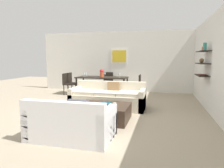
# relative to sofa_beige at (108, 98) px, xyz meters

# --- Properties ---
(ground_plane) EXTENTS (18.00, 18.00, 0.00)m
(ground_plane) POSITION_rel_sofa_beige_xyz_m (-0.15, -0.34, -0.29)
(ground_plane) COLOR tan
(back_wall_unit) EXTENTS (8.40, 0.09, 2.70)m
(back_wall_unit) POSITION_rel_sofa_beige_xyz_m (0.15, 3.19, 1.06)
(back_wall_unit) COLOR silver
(back_wall_unit) RESTS_ON ground
(right_wall_shelf_unit) EXTENTS (0.34, 8.20, 2.70)m
(right_wall_shelf_unit) POSITION_rel_sofa_beige_xyz_m (2.88, 0.27, 1.06)
(right_wall_shelf_unit) COLOR silver
(right_wall_shelf_unit) RESTS_ON ground
(sofa_beige) EXTENTS (2.23, 0.90, 0.78)m
(sofa_beige) POSITION_rel_sofa_beige_xyz_m (0.00, 0.00, 0.00)
(sofa_beige) COLOR beige
(sofa_beige) RESTS_ON ground
(loveseat_white) EXTENTS (1.54, 0.90, 0.78)m
(loveseat_white) POSITION_rel_sofa_beige_xyz_m (-0.04, -2.49, 0.00)
(loveseat_white) COLOR white
(loveseat_white) RESTS_ON ground
(coffee_table) EXTENTS (1.25, 0.99, 0.38)m
(coffee_table) POSITION_rel_sofa_beige_xyz_m (0.21, -1.25, -0.10)
(coffee_table) COLOR #38281E
(coffee_table) RESTS_ON ground
(decorative_bowl) EXTENTS (0.31, 0.31, 0.07)m
(decorative_bowl) POSITION_rel_sofa_beige_xyz_m (0.31, -1.32, 0.13)
(decorative_bowl) COLOR navy
(decorative_bowl) RESTS_ON coffee_table
(candle_jar) EXTENTS (0.08, 0.08, 0.08)m
(candle_jar) POSITION_rel_sofa_beige_xyz_m (0.51, -1.29, 0.13)
(candle_jar) COLOR silver
(candle_jar) RESTS_ON coffee_table
(dining_table) EXTENTS (2.07, 0.86, 0.75)m
(dining_table) POSITION_rel_sofa_beige_xyz_m (-0.80, 2.00, 0.39)
(dining_table) COLOR black
(dining_table) RESTS_ON ground
(dining_chair_left_near) EXTENTS (0.44, 0.44, 0.88)m
(dining_chair_left_near) POSITION_rel_sofa_beige_xyz_m (-2.24, 1.80, 0.21)
(dining_chair_left_near) COLOR black
(dining_chair_left_near) RESTS_ON ground
(dining_chair_head) EXTENTS (0.44, 0.44, 0.88)m
(dining_chair_head) POSITION_rel_sofa_beige_xyz_m (-0.80, 2.83, 0.21)
(dining_chair_head) COLOR black
(dining_chair_head) RESTS_ON ground
(dining_chair_right_near) EXTENTS (0.44, 0.44, 0.88)m
(dining_chair_right_near) POSITION_rel_sofa_beige_xyz_m (0.64, 1.80, 0.21)
(dining_chair_right_near) COLOR black
(dining_chair_right_near) RESTS_ON ground
(dining_chair_left_far) EXTENTS (0.44, 0.44, 0.88)m
(dining_chair_left_far) POSITION_rel_sofa_beige_xyz_m (-2.24, 2.19, 0.21)
(dining_chair_left_far) COLOR black
(dining_chair_left_far) RESTS_ON ground
(wine_glass_left_far) EXTENTS (0.08, 0.08, 0.15)m
(wine_glass_left_far) POSITION_rel_sofa_beige_xyz_m (-1.54, 2.10, 0.56)
(wine_glass_left_far) COLOR silver
(wine_glass_left_far) RESTS_ON dining_table
(wine_glass_right_near) EXTENTS (0.08, 0.08, 0.16)m
(wine_glass_right_near) POSITION_rel_sofa_beige_xyz_m (-0.05, 1.89, 0.57)
(wine_glass_right_near) COLOR silver
(wine_glass_right_near) RESTS_ON dining_table
(wine_glass_left_near) EXTENTS (0.07, 0.07, 0.17)m
(wine_glass_left_near) POSITION_rel_sofa_beige_xyz_m (-1.54, 1.89, 0.58)
(wine_glass_left_near) COLOR silver
(wine_glass_left_near) RESTS_ON dining_table
(wine_glass_head) EXTENTS (0.08, 0.08, 0.16)m
(wine_glass_head) POSITION_rel_sofa_beige_xyz_m (-0.80, 2.37, 0.57)
(wine_glass_head) COLOR silver
(wine_glass_head) RESTS_ON dining_table
(centerpiece_vase) EXTENTS (0.16, 0.16, 0.33)m
(centerpiece_vase) POSITION_rel_sofa_beige_xyz_m (-0.81, 2.00, 0.62)
(centerpiece_vase) COLOR #D85933
(centerpiece_vase) RESTS_ON dining_table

